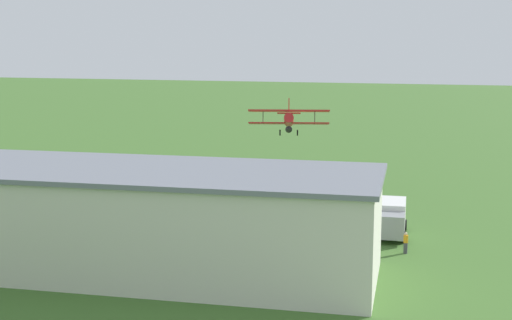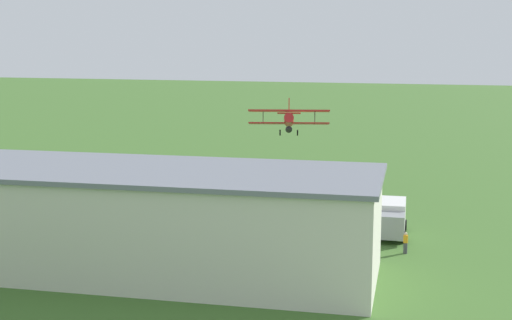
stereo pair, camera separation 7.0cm
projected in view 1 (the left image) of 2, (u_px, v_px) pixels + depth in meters
The scene contains 9 objects.
ground_plane at pixel (257, 187), 84.71m from camera, with size 400.00×400.00×0.00m, color #3D6628.
hangar at pixel (154, 220), 53.78m from camera, with size 33.82×13.77×7.76m.
biplane at pixel (289, 119), 79.08m from camera, with size 8.93×6.52×3.92m.
car_black at pixel (48, 206), 71.84m from camera, with size 1.95×3.95×1.59m.
truck_box_grey at pixel (392, 218), 63.84m from camera, with size 2.72×6.49×2.93m.
person_at_fence_line at pixel (89, 200), 74.12m from camera, with size 0.51×0.51×1.73m.
person_watching_takeoff at pixel (314, 214), 68.95m from camera, with size 0.46×0.46×1.54m.
person_crossing_taxiway at pixel (26, 216), 68.06m from camera, with size 0.52×0.52×1.53m.
person_walking_on_apron at pixel (406, 243), 58.71m from camera, with size 0.49×0.49×1.76m.
Camera 1 is at (-21.56, 80.16, 17.19)m, focal length 51.22 mm.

